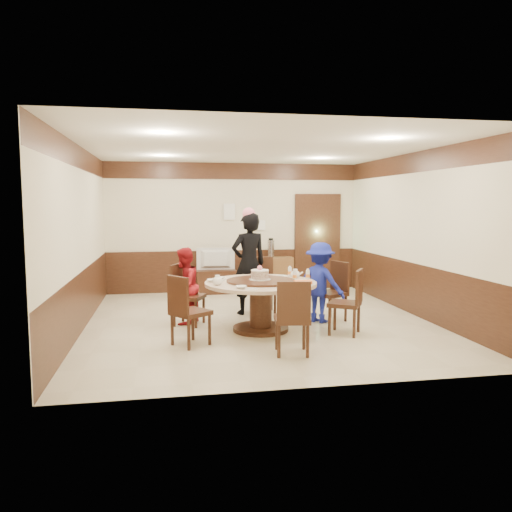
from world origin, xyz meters
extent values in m
plane|color=beige|center=(0.00, 0.00, 0.00)|extent=(6.00, 6.00, 0.00)
plane|color=silver|center=(0.00, 0.00, 2.80)|extent=(6.00, 6.00, 0.00)
cube|color=beige|center=(0.00, 3.00, 1.40)|extent=(5.50, 0.04, 2.80)
cube|color=beige|center=(0.00, -3.00, 1.40)|extent=(5.50, 0.04, 2.80)
cube|color=beige|center=(-2.75, 0.00, 1.40)|extent=(0.04, 6.00, 2.80)
cube|color=beige|center=(2.75, 0.00, 1.40)|extent=(0.04, 6.00, 2.80)
cube|color=#371C11|center=(0.00, 0.00, 0.45)|extent=(5.50, 6.00, 0.90)
cube|color=#371C11|center=(0.00, 0.00, 2.62)|extent=(5.50, 6.00, 0.35)
cube|color=#371C11|center=(1.90, 2.95, 1.05)|extent=(1.05, 0.08, 2.18)
cube|color=#8FDE94|center=(1.90, 2.97, 1.05)|extent=(0.88, 0.02, 2.05)
cylinder|color=#371C11|center=(-0.08, -0.57, 0.03)|extent=(0.84, 0.84, 0.06)
cylinder|color=#371C11|center=(-0.08, -0.57, 0.35)|extent=(0.34, 0.34, 0.65)
cylinder|color=#CCAE94|center=(-0.08, -0.57, 0.72)|extent=(1.69, 1.69, 0.05)
cylinder|color=#371C11|center=(-0.08, -0.57, 0.77)|extent=(1.03, 1.03, 0.03)
cube|color=#371C11|center=(1.17, -0.14, 0.45)|extent=(0.58, 0.58, 0.06)
cube|color=#371C11|center=(1.36, -0.06, 0.72)|extent=(0.21, 0.40, 0.50)
cube|color=#371C11|center=(1.17, -0.14, 0.21)|extent=(0.36, 0.36, 0.42)
cube|color=#371C11|center=(0.20, 0.64, 0.45)|extent=(0.46, 0.46, 0.06)
cube|color=#371C11|center=(0.21, 0.85, 0.72)|extent=(0.42, 0.06, 0.50)
cube|color=#371C11|center=(0.20, 0.64, 0.21)|extent=(0.36, 0.36, 0.42)
cube|color=#371C11|center=(-1.13, -0.01, 0.45)|extent=(0.58, 0.58, 0.06)
cube|color=#371C11|center=(-1.32, 0.07, 0.72)|extent=(0.21, 0.40, 0.50)
cube|color=#371C11|center=(-1.13, -0.01, 0.21)|extent=(0.36, 0.36, 0.42)
cube|color=#371C11|center=(-1.16, -1.17, 0.45)|extent=(0.61, 0.61, 0.06)
cube|color=#371C11|center=(-1.33, -1.29, 0.72)|extent=(0.28, 0.36, 0.50)
cube|color=#371C11|center=(-1.16, -1.17, 0.21)|extent=(0.36, 0.36, 0.42)
cube|color=#371C11|center=(0.10, -1.80, 0.45)|extent=(0.50, 0.50, 0.06)
cube|color=#371C11|center=(0.07, -2.01, 0.72)|extent=(0.42, 0.10, 0.50)
cube|color=#371C11|center=(0.10, -1.80, 0.21)|extent=(0.36, 0.36, 0.42)
cube|color=#371C11|center=(1.10, -0.99, 0.45)|extent=(0.60, 0.60, 0.06)
cube|color=#371C11|center=(1.28, -1.10, 0.72)|extent=(0.25, 0.38, 0.50)
cube|color=#371C11|center=(1.10, -0.99, 0.21)|extent=(0.36, 0.36, 0.42)
imported|color=black|center=(-0.06, 0.63, 0.88)|extent=(0.74, 0.59, 1.77)
imported|color=maroon|center=(-1.20, 0.08, 0.61)|extent=(0.69, 0.74, 1.23)
imported|color=navy|center=(0.98, -0.19, 0.65)|extent=(0.93, 0.94, 1.30)
cylinder|color=white|center=(-0.08, -0.55, 0.79)|extent=(0.33, 0.33, 0.01)
cylinder|color=gray|center=(-0.08, -0.55, 0.85)|extent=(0.26, 0.26, 0.12)
cylinder|color=white|center=(-0.08, -0.55, 0.92)|extent=(0.27, 0.27, 0.01)
sphere|color=pink|center=(-0.08, -0.55, 0.96)|extent=(0.08, 0.08, 0.08)
ellipsoid|color=white|center=(-0.75, -0.75, 0.81)|extent=(0.17, 0.15, 0.13)
ellipsoid|color=white|center=(0.54, -0.29, 0.81)|extent=(0.17, 0.15, 0.13)
imported|color=white|center=(-0.65, -0.22, 0.77)|extent=(0.15, 0.15, 0.04)
imported|color=white|center=(0.27, -1.13, 0.77)|extent=(0.14, 0.14, 0.04)
imported|color=white|center=(-0.45, -1.11, 0.77)|extent=(0.16, 0.16, 0.04)
imported|color=white|center=(0.54, -0.74, 0.77)|extent=(0.12, 0.12, 0.04)
imported|color=white|center=(-0.80, -0.45, 0.77)|extent=(0.16, 0.16, 0.04)
imported|color=white|center=(0.08, 0.03, 0.77)|extent=(0.13, 0.13, 0.04)
cylinder|color=white|center=(-0.33, -1.22, 0.76)|extent=(0.18, 0.18, 0.01)
cylinder|color=white|center=(0.37, -0.07, 0.76)|extent=(0.18, 0.18, 0.01)
cube|color=white|center=(0.47, -0.97, 0.76)|extent=(0.30, 0.20, 0.02)
cube|color=#E05B19|center=(0.47, -0.97, 0.79)|extent=(0.24, 0.15, 0.04)
cylinder|color=silver|center=(0.45, -0.58, 0.83)|extent=(0.06, 0.06, 0.16)
cylinder|color=silver|center=(0.67, -0.55, 0.83)|extent=(0.06, 0.06, 0.16)
cylinder|color=silver|center=(0.48, -0.17, 0.83)|extent=(0.06, 0.06, 0.16)
cube|color=#371C11|center=(-0.42, 2.75, 0.25)|extent=(0.85, 0.45, 0.50)
imported|color=#969698|center=(-0.42, 2.75, 0.74)|extent=(0.83, 0.15, 0.47)
cube|color=brown|center=(0.86, 2.78, 0.38)|extent=(0.80, 0.40, 0.75)
cylinder|color=silver|center=(0.79, 2.78, 0.94)|extent=(0.15, 0.15, 0.38)
cube|color=white|center=(-0.10, 2.96, 1.75)|extent=(0.25, 0.00, 0.35)
cube|color=white|center=(0.55, 2.96, 1.45)|extent=(0.30, 0.00, 0.22)
camera|label=1|loc=(-1.47, -7.87, 1.92)|focal=35.00mm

